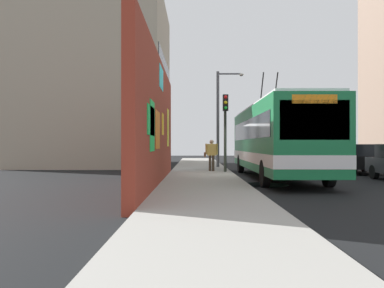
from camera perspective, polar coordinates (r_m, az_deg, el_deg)
name	(u,v)px	position (r m, az deg, el deg)	size (l,w,h in m)	color
ground_plane	(235,177)	(19.93, 5.94, -4.57)	(80.00, 80.00, 0.00)	black
sidewalk_slab	(202,176)	(19.83, 1.32, -4.37)	(48.00, 3.20, 0.15)	#9E9B93
graffiti_wall	(157,123)	(15.51, -4.88, 2.94)	(13.30, 0.32, 4.74)	maroon
building_far_left	(100,83)	(32.88, -12.54, 8.15)	(12.75, 9.95, 12.55)	#9E937F
city_bus	(275,138)	(19.44, 11.43, 0.80)	(12.47, 2.60, 5.12)	#19723F
parked_car_black	(359,158)	(24.23, 22.00, -1.80)	(4.20, 1.94, 1.58)	black
parked_car_red	(328,155)	(29.19, 18.18, -1.51)	(4.29, 1.92, 1.58)	#B21E19
parked_car_champagne	(303,154)	(35.24, 15.04, -1.28)	(4.24, 1.84, 1.58)	#C6B793
pedestrian_midblock	(211,153)	(22.22, 2.70, -1.19)	(0.22, 0.75, 1.67)	#3F3326
traffic_light	(225,119)	(21.35, 4.62, 3.39)	(0.49, 0.28, 4.00)	#2D382D
street_lamp	(221,112)	(26.38, 4.03, 4.47)	(0.44, 1.73, 6.06)	#4C4C51
curbside_puddle	(260,185)	(16.27, 9.36, -5.56)	(2.19, 2.19, 0.00)	black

